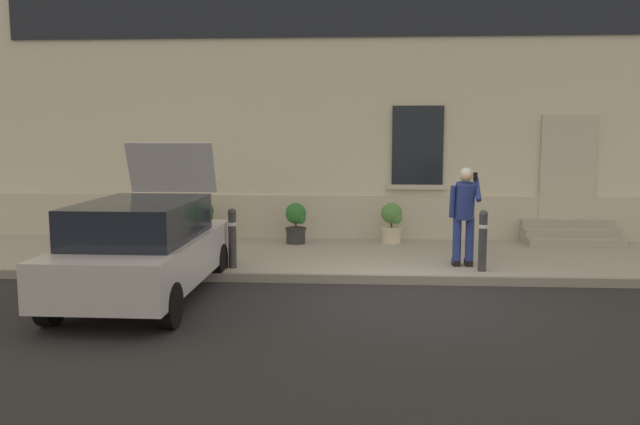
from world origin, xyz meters
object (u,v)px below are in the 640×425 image
at_px(hatchback_car_silver, 144,247).
at_px(planter_charcoal, 296,222).
at_px(bollard_far_left, 232,236).
at_px(bollard_near_person, 483,238).
at_px(planter_cream, 392,222).
at_px(planter_terracotta, 204,220).
at_px(person_on_phone, 464,210).

xyz_separation_m(hatchback_car_silver, planter_charcoal, (1.87, 4.11, -0.19)).
xyz_separation_m(hatchback_car_silver, bollard_far_left, (1.00, 1.62, -0.09)).
distance_m(bollard_near_person, planter_cream, 3.01).
distance_m(planter_terracotta, planter_charcoal, 2.03).
bearing_deg(bollard_far_left, bollard_near_person, 0.00).
bearing_deg(planter_terracotta, person_on_phone, -24.41).
height_order(person_on_phone, planter_cream, person_on_phone).
xyz_separation_m(bollard_near_person, person_on_phone, (-0.27, 0.35, 0.44)).
height_order(person_on_phone, planter_charcoal, person_on_phone).
bearing_deg(planter_terracotta, bollard_far_left, -66.78).
bearing_deg(person_on_phone, planter_terracotta, 164.05).
relative_size(bollard_far_left, planter_cream, 1.22).
bearing_deg(planter_charcoal, planter_cream, 4.62).
height_order(bollard_near_person, person_on_phone, person_on_phone).
relative_size(bollard_far_left, planter_terracotta, 1.22).
relative_size(planter_terracotta, planter_charcoal, 1.00).
height_order(bollard_near_person, bollard_far_left, same).
distance_m(planter_terracotta, planter_cream, 4.03).
xyz_separation_m(person_on_phone, planter_terracotta, (-5.18, 2.35, -0.54)).
distance_m(hatchback_car_silver, planter_terracotta, 4.32).
xyz_separation_m(bollard_near_person, planter_cream, (-1.41, 2.65, -0.11)).
bearing_deg(person_on_phone, planter_cream, 124.78).
xyz_separation_m(planter_terracotta, planter_charcoal, (2.02, -0.20, 0.00)).
bearing_deg(bollard_near_person, person_on_phone, 127.37).
bearing_deg(planter_cream, planter_terracotta, 179.42).
distance_m(bollard_far_left, planter_terracotta, 2.94).
height_order(planter_terracotta, planter_cream, same).
height_order(bollard_near_person, planter_charcoal, bollard_near_person).
bearing_deg(bollard_far_left, hatchback_car_silver, -121.82).
distance_m(person_on_phone, planter_charcoal, 3.86).
xyz_separation_m(bollard_near_person, planter_terracotta, (-5.44, 2.70, -0.11)).
bearing_deg(bollard_near_person, hatchback_car_silver, -162.98).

